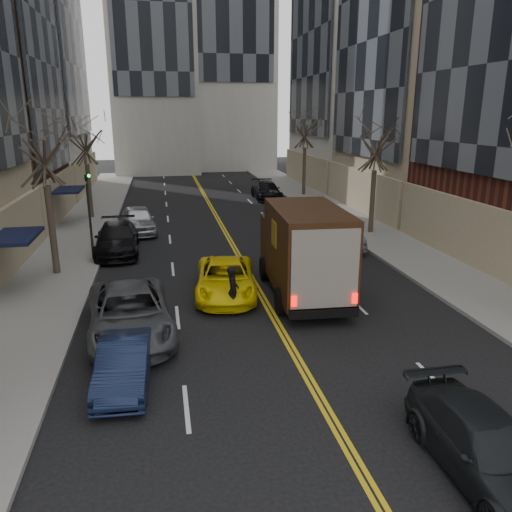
{
  "coord_description": "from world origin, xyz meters",
  "views": [
    {
      "loc": [
        -3.84,
        -3.34,
        7.3
      ],
      "look_at": [
        -0.54,
        14.0,
        2.2
      ],
      "focal_mm": 35.0,
      "sensor_mm": 36.0,
      "label": 1
    }
  ],
  "objects": [
    {
      "name": "parked_lf_c",
      "position": [
        -5.1,
        12.74,
        0.81
      ],
      "size": [
        3.27,
        6.05,
        1.61
      ],
      "primitive_type": "imported",
      "rotation": [
        0.0,
        0.0,
        0.11
      ],
      "color": "#44474A",
      "rests_on": "ground"
    },
    {
      "name": "parked_lf_e",
      "position": [
        -5.38,
        28.1,
        0.82
      ],
      "size": [
        2.5,
        5.02,
        1.64
      ],
      "primitive_type": "imported",
      "rotation": [
        0.0,
        0.0,
        0.12
      ],
      "color": "#B7BABF",
      "rests_on": "ground"
    },
    {
      "name": "sidewalk_left",
      "position": [
        -9.0,
        27.0,
        0.07
      ],
      "size": [
        4.0,
        66.0,
        0.15
      ],
      "primitive_type": "cube",
      "color": "slate",
      "rests_on": "ground"
    },
    {
      "name": "parked_rt_c",
      "position": [
        5.1,
        38.84,
        0.77
      ],
      "size": [
        2.27,
        5.33,
        1.53
      ],
      "primitive_type": "imported",
      "rotation": [
        0.0,
        0.0,
        -0.02
      ],
      "color": "black",
      "rests_on": "ground"
    },
    {
      "name": "parked_lf_d",
      "position": [
        -6.3,
        23.45,
        0.79
      ],
      "size": [
        2.4,
        5.55,
        1.59
      ],
      "primitive_type": "imported",
      "rotation": [
        0.0,
        0.0,
        0.03
      ],
      "color": "black",
      "rests_on": "ground"
    },
    {
      "name": "tree_rt_far",
      "position": [
        8.8,
        40.0,
        6.74
      ],
      "size": [
        3.2,
        3.2,
        9.11
      ],
      "color": "#382D23",
      "rests_on": "sidewalk_right"
    },
    {
      "name": "taxi",
      "position": [
        -1.44,
        15.99,
        0.71
      ],
      "size": [
        2.95,
        5.38,
        1.43
      ],
      "primitive_type": "imported",
      "rotation": [
        0.0,
        0.0,
        -0.12
      ],
      "color": "yellow",
      "rests_on": "ground"
    },
    {
      "name": "tree_rt_mid",
      "position": [
        8.8,
        25.0,
        6.17
      ],
      "size": [
        3.2,
        3.2,
        8.32
      ],
      "color": "#382D23",
      "rests_on": "sidewalk_right"
    },
    {
      "name": "pedestrian",
      "position": [
        -1.43,
        13.92,
        0.93
      ],
      "size": [
        0.54,
        0.74,
        1.86
      ],
      "primitive_type": "imported",
      "rotation": [
        0.0,
        0.0,
        1.43
      ],
      "color": "black",
      "rests_on": "ground"
    },
    {
      "name": "parked_lf_b",
      "position": [
        -5.1,
        9.52,
        0.64
      ],
      "size": [
        1.52,
        3.93,
        1.28
      ],
      "primitive_type": "imported",
      "rotation": [
        0.0,
        0.0,
        -0.04
      ],
      "color": "#101833",
      "rests_on": "ground"
    },
    {
      "name": "parked_rt_a",
      "position": [
        5.66,
        22.51,
        0.8
      ],
      "size": [
        1.78,
        4.9,
        1.61
      ],
      "primitive_type": "imported",
      "rotation": [
        0.0,
        0.0,
        0.02
      ],
      "color": "#4F5257",
      "rests_on": "ground"
    },
    {
      "name": "tree_lf_mid",
      "position": [
        -8.8,
        20.0,
        6.6
      ],
      "size": [
        3.2,
        3.2,
        8.91
      ],
      "color": "#382D23",
      "rests_on": "sidewalk_left"
    },
    {
      "name": "parked_rt_b",
      "position": [
        5.1,
        26.68,
        0.74
      ],
      "size": [
        2.55,
        5.37,
        1.48
      ],
      "primitive_type": "imported",
      "rotation": [
        0.0,
        0.0,
        -0.02
      ],
      "color": "#95969C",
      "rests_on": "ground"
    },
    {
      "name": "ups_truck",
      "position": [
        1.68,
        15.35,
        1.9
      ],
      "size": [
        3.12,
        7.02,
        3.77
      ],
      "rotation": [
        0.0,
        0.0,
        -0.05
      ],
      "color": "black",
      "rests_on": "ground"
    },
    {
      "name": "traffic_signal",
      "position": [
        -7.39,
        22.0,
        2.82
      ],
      "size": [
        0.29,
        0.26,
        4.7
      ],
      "color": "black",
      "rests_on": "sidewalk_left"
    },
    {
      "name": "sidewalk_right",
      "position": [
        9.0,
        27.0,
        0.07
      ],
      "size": [
        4.0,
        66.0,
        0.15
      ],
      "primitive_type": "cube",
      "color": "slate",
      "rests_on": "ground"
    },
    {
      "name": "observer_sedan",
      "position": [
        2.46,
        4.37,
        0.67
      ],
      "size": [
        1.91,
        4.6,
        1.33
      ],
      "rotation": [
        0.0,
        0.0,
        -0.01
      ],
      "color": "black",
      "rests_on": "ground"
    },
    {
      "name": "tree_lf_far",
      "position": [
        -8.8,
        33.0,
        6.02
      ],
      "size": [
        3.2,
        3.2,
        8.12
      ],
      "color": "#382D23",
      "rests_on": "sidewalk_left"
    }
  ]
}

